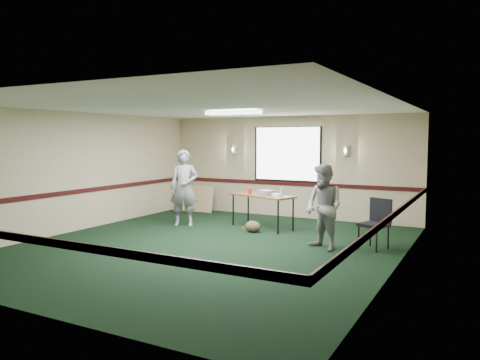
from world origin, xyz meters
The scene contains 13 objects.
ground centered at (0.00, 0.00, 0.00)m, with size 8.00×8.00×0.00m, color black.
room_shell centered at (0.00, 2.12, 1.58)m, with size 8.00×8.02×8.00m.
folding_table centered at (0.12, 2.19, 0.74)m, with size 1.71×1.11×0.79m.
projector centered at (0.21, 2.19, 0.85)m, with size 0.32×0.27×0.11m, color gray.
game_console centered at (0.51, 2.15, 0.82)m, with size 0.19×0.16×0.05m, color white.
red_cup centered at (-0.21, 2.16, 0.86)m, with size 0.09×0.09×0.13m, color red.
water_bottle centered at (0.71, 1.94, 0.90)m, with size 0.06×0.06×0.21m, color #7EB3CE.
duffel_bag centered at (0.14, 1.65, 0.13)m, with size 0.37×0.28×0.26m, color #453D27.
cable_coil centered at (-0.18, 2.11, 0.01)m, with size 0.34×0.34×0.02m, color #CC4A19.
folded_table centered at (-2.85, 3.57, 0.38)m, with size 1.48×0.06×0.76m, color tan.
conference_chair centered at (2.92, 1.38, 0.56)m, with size 0.61×0.62×0.95m.
person_left centered at (-1.69, 1.60, 0.92)m, with size 0.67×0.44×1.84m, color #39467E.
person_right centered at (2.06, 0.80, 0.81)m, with size 0.79×0.61×1.62m, color #7498B4.
Camera 1 is at (4.77, -7.63, 2.09)m, focal length 35.00 mm.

